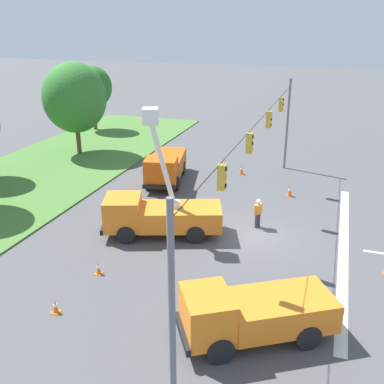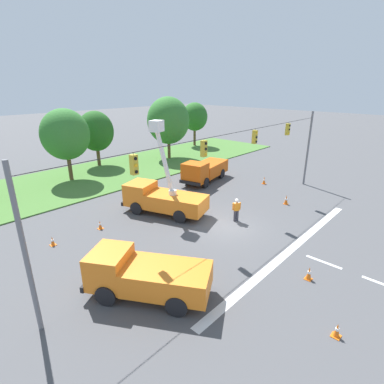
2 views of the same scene
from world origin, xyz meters
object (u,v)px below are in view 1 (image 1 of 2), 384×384
at_px(traffic_cone_mid_left, 55,307).
at_px(traffic_cone_lane_edge_a, 241,170).
at_px(utility_truck_support_near, 166,166).
at_px(traffic_cone_mid_right, 98,268).
at_px(road_worker, 258,211).
at_px(utility_truck_support_far, 252,312).
at_px(traffic_cone_foreground_left, 290,191).
at_px(tree_far_east, 75,98).
at_px(tree_east_end, 92,87).
at_px(utility_truck_bucket_lift, 158,212).

xyz_separation_m(traffic_cone_mid_left, traffic_cone_lane_edge_a, (20.00, -3.47, 0.08)).
relative_size(utility_truck_support_near, traffic_cone_mid_right, 10.60).
bearing_deg(traffic_cone_lane_edge_a, road_worker, -162.19).
height_order(utility_truck_support_far, traffic_cone_foreground_left, utility_truck_support_far).
xyz_separation_m(tree_far_east, traffic_cone_mid_left, (-21.02, -11.68, -4.78)).
distance_m(traffic_cone_foreground_left, traffic_cone_mid_left, 18.09).
height_order(utility_truck_support_far, traffic_cone_mid_left, utility_truck_support_far).
height_order(tree_east_end, utility_truck_support_far, tree_east_end).
bearing_deg(traffic_cone_mid_right, traffic_cone_lane_edge_a, -11.13).
bearing_deg(tree_east_end, traffic_cone_foreground_left, -120.73).
bearing_deg(utility_truck_bucket_lift, utility_truck_support_far, -136.76).
xyz_separation_m(tree_far_east, road_worker, (-10.24, -18.11, -4.07)).
bearing_deg(utility_truck_support_far, utility_truck_bucket_lift, 43.24).
bearing_deg(traffic_cone_mid_left, traffic_cone_lane_edge_a, -9.85).
relative_size(traffic_cone_foreground_left, traffic_cone_mid_right, 1.26).
distance_m(utility_truck_support_near, road_worker, 9.82).
relative_size(tree_east_end, utility_truck_bucket_lift, 0.96).
height_order(tree_east_end, road_worker, tree_east_end).
distance_m(tree_east_end, traffic_cone_foreground_left, 26.77).
bearing_deg(road_worker, utility_truck_support_far, -170.88).
distance_m(tree_east_end, traffic_cone_mid_right, 31.02).
relative_size(tree_east_end, road_worker, 3.89).
xyz_separation_m(utility_truck_support_far, traffic_cone_foreground_left, (15.41, 0.37, -0.73)).
height_order(tree_east_end, utility_truck_bucket_lift, utility_truck_bucket_lift).
bearing_deg(utility_truck_support_near, utility_truck_bucket_lift, -161.28).
bearing_deg(traffic_cone_foreground_left, tree_east_end, 59.27).
xyz_separation_m(utility_truck_support_near, traffic_cone_lane_edge_a, (3.49, -5.01, -0.84)).
bearing_deg(road_worker, utility_truck_support_near, 54.31).
height_order(tree_far_east, utility_truck_support_near, tree_far_east).
xyz_separation_m(utility_truck_support_far, road_worker, (9.79, 1.57, -0.13)).
xyz_separation_m(traffic_cone_foreground_left, traffic_cone_lane_edge_a, (3.60, 4.17, -0.03)).
distance_m(tree_east_end, road_worker, 29.02).
xyz_separation_m(utility_truck_bucket_lift, utility_truck_support_near, (8.40, 2.85, -0.13)).
bearing_deg(tree_far_east, traffic_cone_mid_right, -146.27).
relative_size(traffic_cone_mid_left, traffic_cone_lane_edge_a, 0.81).
distance_m(utility_truck_support_near, traffic_cone_lane_edge_a, 6.16).
relative_size(tree_east_end, traffic_cone_mid_left, 11.33).
bearing_deg(traffic_cone_mid_right, traffic_cone_foreground_left, -29.58).
bearing_deg(traffic_cone_lane_edge_a, tree_far_east, 86.14).
bearing_deg(utility_truck_support_far, traffic_cone_lane_edge_a, 13.41).
distance_m(utility_truck_support_far, traffic_cone_mid_right, 8.19).
distance_m(utility_truck_support_near, utility_truck_support_far, 18.22).
height_order(utility_truck_support_near, traffic_cone_lane_edge_a, utility_truck_support_near).
bearing_deg(traffic_cone_mid_right, traffic_cone_mid_left, 176.87).
bearing_deg(tree_far_east, utility_truck_support_near, -113.98).
bearing_deg(tree_east_end, road_worker, -131.64).
bearing_deg(tree_east_end, utility_truck_support_far, -141.40).
bearing_deg(utility_truck_support_far, tree_far_east, 44.50).
bearing_deg(road_worker, traffic_cone_mid_left, 149.18).
xyz_separation_m(traffic_cone_foreground_left, traffic_cone_mid_right, (-13.14, 7.46, -0.09)).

